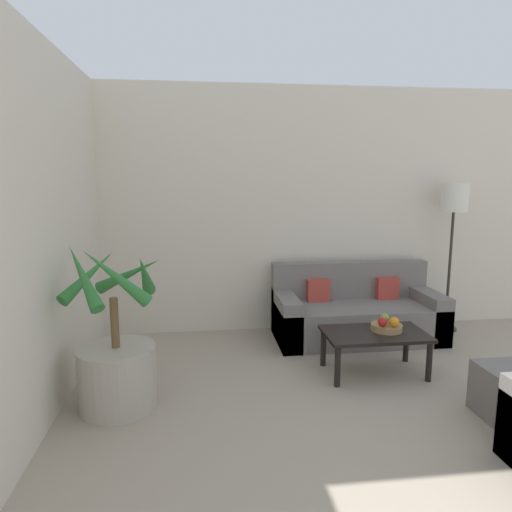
{
  "coord_description": "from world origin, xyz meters",
  "views": [
    {
      "loc": [
        -2.05,
        1.68,
        1.71
      ],
      "look_at": [
        -1.53,
        5.8,
        1.0
      ],
      "focal_mm": 32.0,
      "sensor_mm": 36.0,
      "label": 1
    }
  ],
  "objects_px": {
    "coffee_table": "(375,338)",
    "apple_red": "(383,322)",
    "sofa_loveseat": "(356,314)",
    "floor_lamp": "(454,208)",
    "orange_fruit": "(394,322)",
    "fruit_bowl": "(386,327)",
    "potted_palm": "(117,362)",
    "apple_green": "(385,318)"
  },
  "relations": [
    {
      "from": "sofa_loveseat",
      "to": "floor_lamp",
      "type": "xyz_separation_m",
      "value": [
        1.11,
        0.13,
        1.13
      ]
    },
    {
      "from": "apple_red",
      "to": "orange_fruit",
      "type": "relative_size",
      "value": 0.94
    },
    {
      "from": "orange_fruit",
      "to": "potted_palm",
      "type": "bearing_deg",
      "value": -172.41
    },
    {
      "from": "sofa_loveseat",
      "to": "apple_red",
      "type": "distance_m",
      "value": 0.95
    },
    {
      "from": "potted_palm",
      "to": "apple_red",
      "type": "xyz_separation_m",
      "value": [
        2.2,
        0.33,
        0.12
      ]
    },
    {
      "from": "potted_palm",
      "to": "floor_lamp",
      "type": "distance_m",
      "value": 3.82
    },
    {
      "from": "coffee_table",
      "to": "apple_red",
      "type": "xyz_separation_m",
      "value": [
        0.05,
        -0.02,
        0.15
      ]
    },
    {
      "from": "potted_palm",
      "to": "orange_fruit",
      "type": "distance_m",
      "value": 2.32
    },
    {
      "from": "coffee_table",
      "to": "fruit_bowl",
      "type": "xyz_separation_m",
      "value": [
        0.12,
        0.03,
        0.08
      ]
    },
    {
      "from": "sofa_loveseat",
      "to": "floor_lamp",
      "type": "bearing_deg",
      "value": 6.87
    },
    {
      "from": "orange_fruit",
      "to": "fruit_bowl",
      "type": "bearing_deg",
      "value": 113.82
    },
    {
      "from": "coffee_table",
      "to": "orange_fruit",
      "type": "xyz_separation_m",
      "value": [
        0.15,
        -0.05,
        0.15
      ]
    },
    {
      "from": "potted_palm",
      "to": "floor_lamp",
      "type": "relative_size",
      "value": 0.77
    },
    {
      "from": "apple_red",
      "to": "apple_green",
      "type": "xyz_separation_m",
      "value": [
        0.06,
        0.1,
        0.0
      ]
    },
    {
      "from": "potted_palm",
      "to": "coffee_table",
      "type": "distance_m",
      "value": 2.17
    },
    {
      "from": "sofa_loveseat",
      "to": "apple_green",
      "type": "xyz_separation_m",
      "value": [
        -0.04,
        -0.82,
        0.21
      ]
    },
    {
      "from": "potted_palm",
      "to": "sofa_loveseat",
      "type": "xyz_separation_m",
      "value": [
        2.29,
        1.25,
        -0.09
      ]
    },
    {
      "from": "sofa_loveseat",
      "to": "fruit_bowl",
      "type": "xyz_separation_m",
      "value": [
        -0.03,
        -0.87,
        0.14
      ]
    },
    {
      "from": "floor_lamp",
      "to": "apple_green",
      "type": "relative_size",
      "value": 19.86
    },
    {
      "from": "potted_palm",
      "to": "coffee_table",
      "type": "xyz_separation_m",
      "value": [
        2.14,
        0.35,
        -0.03
      ]
    },
    {
      "from": "coffee_table",
      "to": "orange_fruit",
      "type": "height_order",
      "value": "orange_fruit"
    },
    {
      "from": "potted_palm",
      "to": "orange_fruit",
      "type": "xyz_separation_m",
      "value": [
        2.29,
        0.31,
        0.12
      ]
    },
    {
      "from": "floor_lamp",
      "to": "fruit_bowl",
      "type": "distance_m",
      "value": 1.81
    },
    {
      "from": "sofa_loveseat",
      "to": "coffee_table",
      "type": "distance_m",
      "value": 0.92
    },
    {
      "from": "potted_palm",
      "to": "apple_green",
      "type": "xyz_separation_m",
      "value": [
        2.26,
        0.43,
        0.12
      ]
    },
    {
      "from": "sofa_loveseat",
      "to": "floor_lamp",
      "type": "height_order",
      "value": "floor_lamp"
    },
    {
      "from": "apple_red",
      "to": "floor_lamp",
      "type": "bearing_deg",
      "value": 41.2
    },
    {
      "from": "coffee_table",
      "to": "apple_green",
      "type": "relative_size",
      "value": 10.7
    },
    {
      "from": "floor_lamp",
      "to": "apple_red",
      "type": "bearing_deg",
      "value": -138.8
    },
    {
      "from": "orange_fruit",
      "to": "sofa_loveseat",
      "type": "bearing_deg",
      "value": 90.09
    },
    {
      "from": "sofa_loveseat",
      "to": "orange_fruit",
      "type": "height_order",
      "value": "sofa_loveseat"
    },
    {
      "from": "sofa_loveseat",
      "to": "apple_green",
      "type": "relative_size",
      "value": 21.0
    },
    {
      "from": "sofa_loveseat",
      "to": "fruit_bowl",
      "type": "bearing_deg",
      "value": -92.17
    },
    {
      "from": "coffee_table",
      "to": "apple_red",
      "type": "bearing_deg",
      "value": -21.63
    },
    {
      "from": "coffee_table",
      "to": "fruit_bowl",
      "type": "relative_size",
      "value": 3.26
    },
    {
      "from": "coffee_table",
      "to": "apple_green",
      "type": "distance_m",
      "value": 0.21
    },
    {
      "from": "fruit_bowl",
      "to": "apple_red",
      "type": "height_order",
      "value": "apple_red"
    },
    {
      "from": "apple_green",
      "to": "fruit_bowl",
      "type": "bearing_deg",
      "value": -87.46
    },
    {
      "from": "sofa_loveseat",
      "to": "fruit_bowl",
      "type": "relative_size",
      "value": 6.4
    },
    {
      "from": "sofa_loveseat",
      "to": "coffee_table",
      "type": "relative_size",
      "value": 1.96
    },
    {
      "from": "orange_fruit",
      "to": "floor_lamp",
      "type": "bearing_deg",
      "value": 44.22
    },
    {
      "from": "coffee_table",
      "to": "apple_green",
      "type": "height_order",
      "value": "apple_green"
    }
  ]
}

